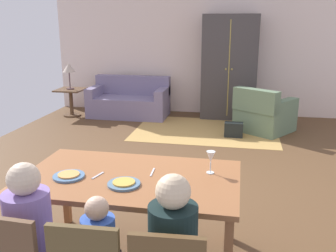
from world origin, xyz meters
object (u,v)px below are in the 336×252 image
object	(u,v)px
armoire	(229,67)
table_lamp	(69,69)
plate_near_child	(124,184)
person_man	(34,245)
plate_near_man	(69,176)
wine_glass	(211,158)
dining_table	(131,184)
handbag	(234,130)
side_table	(71,98)
couch	(130,102)
armchair	(264,114)

from	to	relation	value
armoire	table_lamp	distance (m)	3.32
plate_near_child	person_man	size ratio (longest dim) A/B	0.23
plate_near_man	plate_near_child	distance (m)	0.48
person_man	table_lamp	world-z (taller)	table_lamp
wine_glass	table_lamp	distance (m)	5.54
plate_near_man	dining_table	bearing A→B (deg)	14.18
plate_near_man	table_lamp	distance (m)	5.23
plate_near_man	handbag	distance (m)	4.08
side_table	handbag	world-z (taller)	side_table
dining_table	wine_glass	bearing A→B (deg)	16.15
plate_near_man	person_man	world-z (taller)	person_man
plate_near_man	couch	world-z (taller)	couch
person_man	plate_near_man	bearing A→B (deg)	90.16
person_man	table_lamp	size ratio (longest dim) A/B	2.05
person_man	couch	xyz separation A→B (m)	(-1.00, 5.56, -0.21)
plate_near_child	armchair	world-z (taller)	armchair
person_man	table_lamp	bearing A→B (deg)	112.71
dining_table	plate_near_child	bearing A→B (deg)	-90.00
armchair	handbag	distance (m)	0.72
wine_glass	armchair	bearing A→B (deg)	80.70
armoire	handbag	xyz separation A→B (m)	(0.16, -1.39, -0.92)
plate_near_man	person_man	xyz separation A→B (m)	(0.00, -0.57, -0.26)
dining_table	person_man	size ratio (longest dim) A/B	1.56
plate_near_child	couch	xyz separation A→B (m)	(-1.48, 5.05, -0.46)
wine_glass	couch	world-z (taller)	wine_glass
table_lamp	side_table	bearing A→B (deg)	0.00
armchair	side_table	bearing A→B (deg)	173.61
dining_table	couch	distance (m)	5.10
dining_table	wine_glass	distance (m)	0.68
plate_near_child	couch	distance (m)	5.28
wine_glass	armoire	bearing A→B (deg)	90.32
plate_near_man	handbag	world-z (taller)	plate_near_man
plate_near_child	armoire	bearing A→B (deg)	83.58
wine_glass	side_table	bearing A→B (deg)	126.78
side_table	plate_near_man	bearing A→B (deg)	-64.90
wine_glass	armoire	xyz separation A→B (m)	(-0.03, 4.92, 0.16)
plate_near_man	side_table	world-z (taller)	plate_near_man
dining_table	table_lamp	distance (m)	5.35
person_man	armchair	xyz separation A→B (m)	(1.75, 4.86, -0.19)
couch	side_table	world-z (taller)	couch
wine_glass	armchair	world-z (taller)	wine_glass
wine_glass	plate_near_man	bearing A→B (deg)	-164.70
wine_glass	side_table	world-z (taller)	wine_glass
plate_near_man	side_table	size ratio (longest dim) A/B	0.43
armchair	side_table	xyz separation A→B (m)	(-3.97, 0.44, 0.06)
couch	table_lamp	size ratio (longest dim) A/B	3.04
table_lamp	plate_near_child	bearing A→B (deg)	-60.68
dining_table	plate_near_man	xyz separation A→B (m)	(-0.47, -0.12, 0.08)
plate_near_man	handbag	bearing A→B (deg)	72.20
wine_glass	side_table	size ratio (longest dim) A/B	0.32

